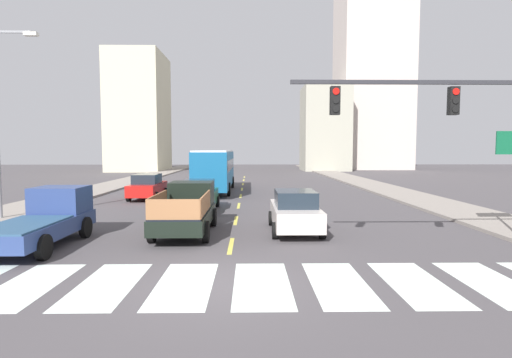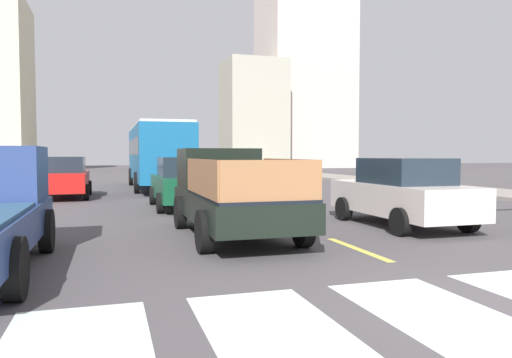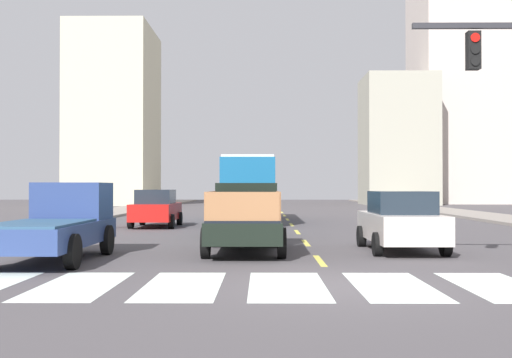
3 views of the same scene
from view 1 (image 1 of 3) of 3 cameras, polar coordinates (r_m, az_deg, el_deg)
name	(u,v)px [view 1 (image 1 of 3)]	position (r m, az deg, el deg)	size (l,w,h in m)	color
ground_plane	(223,284)	(10.38, -4.71, -14.81)	(160.00, 160.00, 0.00)	#4B464A
sidewalk_right	(410,196)	(30.21, 21.22, -2.33)	(3.60, 110.00, 0.15)	gray
sidewalk_left	(69,197)	(30.73, -25.34, -2.34)	(3.60, 110.00, 0.15)	gray
crosswalk_stripe_2	(29,285)	(11.74, -29.83, -13.07)	(1.42, 3.52, 0.01)	silver
crosswalk_stripe_3	(107,284)	(10.96, -20.61, -14.01)	(1.42, 3.52, 0.01)	silver
crosswalk_stripe_4	(185,284)	(10.49, -10.20, -14.64)	(1.42, 3.52, 0.01)	silver
crosswalk_stripe_5	(262,284)	(10.36, 0.85, -14.81)	(1.42, 3.52, 0.01)	silver
crosswalk_stripe_6	(339,283)	(10.60, 11.78, -14.46)	(1.42, 3.52, 0.01)	silver
crosswalk_stripe_7	(415,283)	(11.18, 21.85, -13.69)	(1.42, 3.52, 0.01)	silver
crosswalk_stripe_8	(490,282)	(12.04, 30.64, -12.67)	(1.42, 3.52, 0.01)	silver
lane_dash_0	(231,246)	(14.21, -3.63, -9.53)	(0.16, 2.40, 0.01)	#D8C94D
lane_dash_1	(236,220)	(19.10, -2.92, -5.96)	(0.16, 2.40, 0.01)	#D8C94D
lane_dash_2	(239,206)	(24.04, -2.50, -3.84)	(0.16, 2.40, 0.01)	#D8C94D
lane_dash_3	(241,196)	(28.99, -2.23, -2.45)	(0.16, 2.40, 0.01)	#D8C94D
lane_dash_4	(242,189)	(33.96, -2.03, -1.47)	(0.16, 2.40, 0.01)	#D8C94D
lane_dash_5	(243,184)	(38.94, -1.89, -0.73)	(0.16, 2.40, 0.01)	#D8C94D
lane_dash_6	(244,180)	(43.92, -1.78, -0.16)	(0.16, 2.40, 0.01)	#D8C94D
lane_dash_7	(244,177)	(48.91, -1.69, 0.29)	(0.16, 2.40, 0.01)	#D8C94D
pickup_stakebed	(187,209)	(16.64, -9.85, -4.28)	(2.18, 5.20, 1.96)	black
pickup_dark	(45,219)	(16.09, -28.03, -5.07)	(2.18, 5.20, 1.96)	navy
city_bus	(215,168)	(31.78, -5.90, 1.65)	(2.72, 10.80, 3.32)	#165D91
sedan_far	(148,187)	(28.12, -15.33, -1.05)	(2.02, 4.40, 1.72)	red
sedan_mid	(199,195)	(22.21, -8.20, -2.32)	(2.02, 4.40, 1.72)	#134E30
sedan_near_right	(295,211)	(16.45, 5.62, -4.61)	(2.02, 4.40, 1.72)	beige
traffic_signal_gantry	(490,123)	(14.02, 30.58, 6.99)	(9.04, 0.27, 6.00)	#2D2D33
block_mid_left	(139,113)	(66.67, -16.46, 9.10)	(8.08, 10.85, 18.43)	beige
block_mid_right	(325,129)	(65.46, 9.87, 7.11)	(7.23, 7.54, 13.43)	#AAA795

